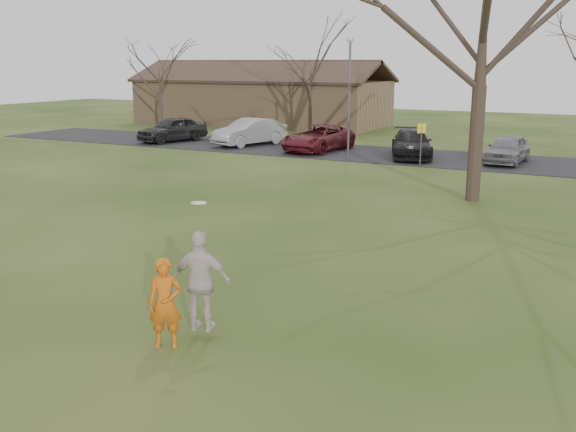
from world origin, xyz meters
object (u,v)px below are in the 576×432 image
at_px(player_defender, 165,303).
at_px(big_tree, 485,2).
at_px(catching_play, 201,282).
at_px(car_1, 250,132).
at_px(car_0, 172,129).
at_px(car_3, 411,144).
at_px(car_2, 318,138).
at_px(building, 261,100).
at_px(lamp_post, 350,82).
at_px(car_4, 508,149).

relative_size(player_defender, big_tree, 0.12).
relative_size(catching_play, big_tree, 0.17).
height_order(car_1, big_tree, big_tree).
bearing_deg(player_defender, catching_play, 26.90).
distance_m(car_0, car_3, 15.58).
height_order(player_defender, catching_play, catching_play).
distance_m(player_defender, big_tree, 16.76).
xyz_separation_m(player_defender, car_3, (-3.06, 24.99, -0.06)).
relative_size(car_2, building, 0.25).
relative_size(car_3, building, 0.24).
xyz_separation_m(car_2, lamp_post, (2.73, -2.20, 3.20)).
bearing_deg(car_3, car_2, 159.09).
bearing_deg(car_3, big_tree, -80.74).
relative_size(car_4, big_tree, 0.29).
distance_m(catching_play, big_tree, 16.08).
xyz_separation_m(car_2, big_tree, (10.73, -9.70, 6.23)).
bearing_deg(car_0, catching_play, -34.12).
bearing_deg(lamp_post, building, 132.09).
relative_size(car_1, catching_play, 2.01).
distance_m(building, lamp_post, 20.99).
distance_m(building, big_tree, 32.23).
height_order(car_2, car_3, car_2).
xyz_separation_m(car_3, car_4, (4.86, 0.25, -0.02)).
xyz_separation_m(catching_play, lamp_post, (-6.22, 22.36, 2.86)).
bearing_deg(car_1, car_3, 14.49).
bearing_deg(building, car_3, -38.71).
distance_m(car_2, big_tree, 15.75).
distance_m(car_1, car_3, 10.29).
height_order(player_defender, car_3, player_defender).
bearing_deg(big_tree, catching_play, -96.84).
height_order(car_1, catching_play, catching_play).
bearing_deg(catching_play, car_3, 98.04).
distance_m(player_defender, car_4, 25.31).
relative_size(car_3, big_tree, 0.35).
bearing_deg(car_1, car_4, 16.43).
distance_m(car_2, catching_play, 26.14).
xyz_separation_m(car_0, lamp_post, (12.81, -1.96, 3.14)).
height_order(car_2, lamp_post, lamp_post).
height_order(car_1, car_3, car_1).
relative_size(player_defender, lamp_post, 0.26).
bearing_deg(car_3, catching_play, -101.38).
bearing_deg(car_4, building, 152.65).
height_order(car_4, catching_play, catching_play).
bearing_deg(car_4, car_1, -177.13).
distance_m(player_defender, car_0, 31.09).
distance_m(car_1, car_4, 15.14).
height_order(car_2, catching_play, catching_play).
bearing_deg(player_defender, car_2, 79.64).
height_order(car_0, lamp_post, lamp_post).
relative_size(car_1, building, 0.24).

